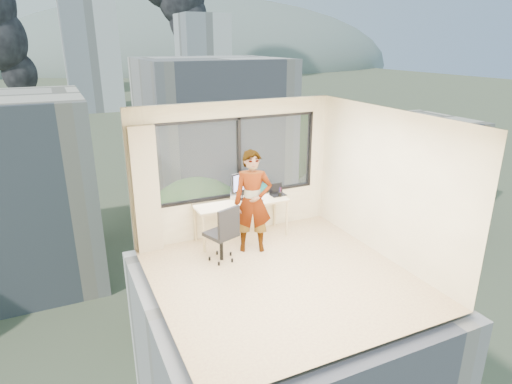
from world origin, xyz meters
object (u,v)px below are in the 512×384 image
game_console (238,195)px  monitor (243,185)px  laptop (278,190)px  handbag (262,188)px  person (253,202)px  chair (221,232)px  desk (242,220)px

game_console → monitor: bearing=-50.1°
laptop → handbag: size_ratio=1.10×
person → monitor: bearing=104.0°
chair → game_console: size_ratio=3.54×
person → game_console: (0.04, 0.81, -0.15)m
game_console → handbag: 0.52m
person → handbag: bearing=76.6°
chair → person: size_ratio=0.56×
chair → handbag: 1.57m
chair → handbag: size_ratio=3.61×
desk → handbag: bearing=23.8°
laptop → handbag: bearing=137.9°
desk → laptop: bearing=2.0°
chair → handbag: chair is taller
game_console → laptop: laptop is taller
desk → handbag: (0.55, 0.24, 0.49)m
laptop → chair: bearing=-156.2°
monitor → game_console: 0.28m
monitor → laptop: size_ratio=1.73×
person → laptop: person is taller
chair → person: (0.66, 0.14, 0.41)m
chair → laptop: size_ratio=3.29×
person → laptop: size_ratio=5.88×
desk → handbag: size_ratio=6.23×
monitor → desk: bearing=-143.0°
person → handbag: 0.97m
monitor → laptop: 0.75m
monitor → laptop: (0.72, -0.10, -0.18)m
chair → handbag: bearing=16.9°
chair → game_console: 1.21m
game_console → person: bearing=-73.9°
monitor → game_console: (-0.05, 0.13, -0.24)m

